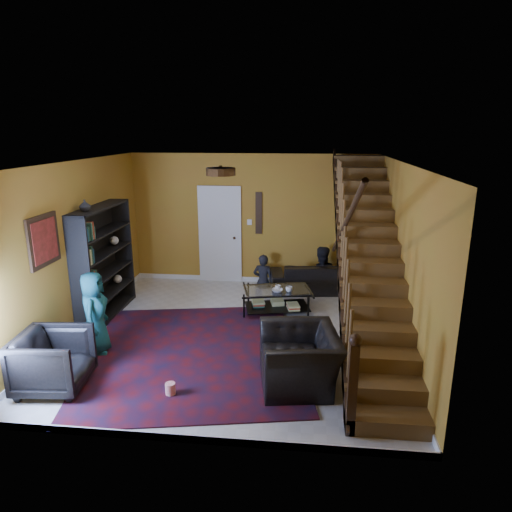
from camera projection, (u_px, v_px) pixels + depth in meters
The scene contains 21 objects.
floor at pixel (233, 334), 7.57m from camera, with size 5.50×5.50×0.00m, color beige.
room at pixel (177, 299), 8.97m from camera, with size 5.50×5.50×5.50m.
staircase at pixel (369, 257), 6.97m from camera, with size 0.95×5.02×3.18m.
bookshelf at pixel (104, 264), 8.14m from camera, with size 0.35×1.80×2.00m.
door at pixel (220, 236), 9.98m from camera, with size 0.82×0.05×2.05m, color silver.
framed_picture at pixel (44, 241), 6.51m from camera, with size 0.04×0.74×0.74m, color maroon.
wall_hanging at pixel (259, 213), 9.75m from camera, with size 0.14×0.03×0.90m, color black.
ceiling_fixture at pixel (221, 172), 6.07m from camera, with size 0.40×0.40×0.10m, color #3F2814.
rug at pixel (194, 353), 6.92m from camera, with size 3.11×3.55×0.02m, color #4B0D11.
sofa at pixel (321, 277), 9.54m from camera, with size 2.07×0.81×0.61m, color black.
armchair_left at pixel (53, 361), 5.89m from camera, with size 0.84×0.86×0.79m, color black.
armchair_right at pixel (300, 358), 6.01m from camera, with size 1.13×0.99×0.74m, color black.
person_adult_a at pixel (263, 281), 9.75m from camera, with size 0.43×0.28×1.19m, color black.
person_adult_b at pixel (320, 279), 9.60m from camera, with size 0.68×0.53×1.40m, color black.
person_child at pixel (94, 313), 6.80m from camera, with size 0.62×0.41×1.28m, color #175159.
coffee_table at pixel (277, 299), 8.39m from camera, with size 1.34×0.96×0.46m.
cup_a at pixel (289, 289), 8.19m from camera, with size 0.12×0.12×0.10m, color #999999.
cup_b at pixel (278, 288), 8.26m from camera, with size 0.10×0.10×0.10m, color #999999.
bowl at pixel (277, 290), 8.20m from camera, with size 0.20×0.20×0.05m, color #999999.
vase at pixel (85, 206), 7.35m from camera, with size 0.18×0.18×0.19m, color #999999.
popcorn_bucket at pixel (170, 389), 5.81m from camera, with size 0.13×0.13×0.15m, color red.
Camera 1 is at (1.13, -6.86, 3.29)m, focal length 32.00 mm.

